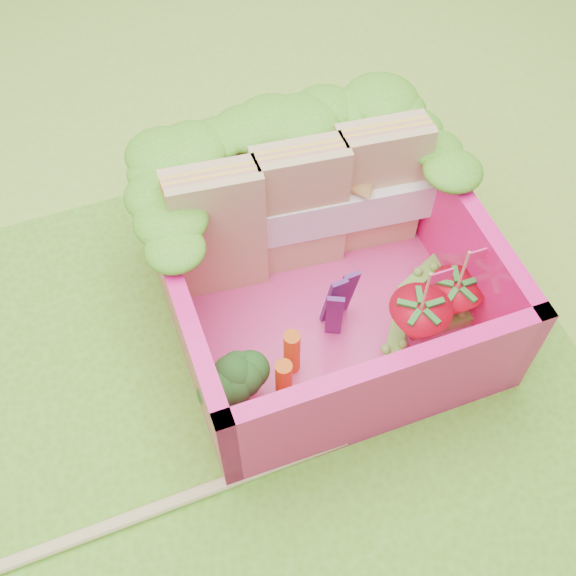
# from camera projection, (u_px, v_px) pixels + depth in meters

# --- Properties ---
(ground) EXTENTS (14.00, 14.00, 0.00)m
(ground) POSITION_uv_depth(u_px,v_px,m) (278.00, 391.00, 3.08)
(ground) COLOR #9CC437
(ground) RESTS_ON ground
(placemat) EXTENTS (2.60, 2.60, 0.03)m
(placemat) POSITION_uv_depth(u_px,v_px,m) (278.00, 390.00, 3.07)
(placemat) COLOR #67A826
(placemat) RESTS_ON ground
(bento_floor) EXTENTS (1.30, 1.30, 0.05)m
(bento_floor) POSITION_uv_depth(u_px,v_px,m) (321.00, 306.00, 3.26)
(bento_floor) COLOR #E23984
(bento_floor) RESTS_ON placemat
(bento_box) EXTENTS (1.30, 1.30, 0.55)m
(bento_box) POSITION_uv_depth(u_px,v_px,m) (323.00, 274.00, 3.06)
(bento_box) COLOR #FD157B
(bento_box) RESTS_ON placemat
(lettuce_ruffle) EXTENTS (1.43, 0.76, 0.11)m
(lettuce_ruffle) POSITION_uv_depth(u_px,v_px,m) (284.00, 142.00, 3.04)
(lettuce_ruffle) COLOR #36941A
(lettuce_ruffle) RESTS_ON bento_box
(sandwich_stack) EXTENTS (1.24, 0.30, 0.68)m
(sandwich_stack) POSITION_uv_depth(u_px,v_px,m) (300.00, 209.00, 3.12)
(sandwich_stack) COLOR tan
(sandwich_stack) RESTS_ON bento_floor
(broccoli) EXTENTS (0.31, 0.31, 0.27)m
(broccoli) POSITION_uv_depth(u_px,v_px,m) (233.00, 379.00, 2.81)
(broccoli) COLOR #72A750
(broccoli) RESTS_ON bento_floor
(carrot_sticks) EXTENTS (0.15, 0.19, 0.26)m
(carrot_sticks) POSITION_uv_depth(u_px,v_px,m) (288.00, 367.00, 2.91)
(carrot_sticks) COLOR #DC5312
(carrot_sticks) RESTS_ON bento_floor
(purple_wedges) EXTENTS (0.16, 0.12, 0.38)m
(purple_wedges) POSITION_uv_depth(u_px,v_px,m) (338.00, 303.00, 3.01)
(purple_wedges) COLOR #441854
(purple_wedges) RESTS_ON bento_floor
(strawberry_left) EXTENTS (0.26, 0.26, 0.50)m
(strawberry_left) POSITION_uv_depth(u_px,v_px,m) (417.00, 325.00, 3.02)
(strawberry_left) COLOR red
(strawberry_left) RESTS_ON bento_floor
(strawberry_right) EXTENTS (0.23, 0.23, 0.47)m
(strawberry_right) POSITION_uv_depth(u_px,v_px,m) (453.00, 301.00, 3.10)
(strawberry_right) COLOR red
(strawberry_right) RESTS_ON bento_floor
(snap_peas) EXTENTS (0.59, 0.57, 0.05)m
(snap_peas) POSITION_uv_depth(u_px,v_px,m) (424.00, 314.00, 3.18)
(snap_peas) COLOR #62C03C
(snap_peas) RESTS_ON bento_floor
(chopsticks) EXTENTS (2.26, 0.10, 0.04)m
(chopsticks) POSITION_uv_depth(u_px,v_px,m) (87.00, 535.00, 2.69)
(chopsticks) COLOR #DECC7A
(chopsticks) RESTS_ON placemat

